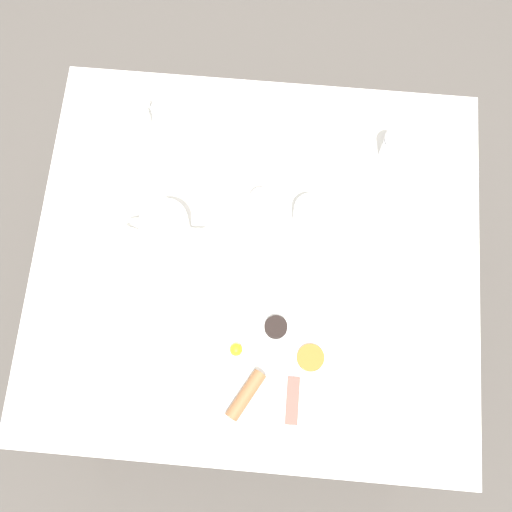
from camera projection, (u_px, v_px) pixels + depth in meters
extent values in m
plane|color=#4C4742|center=(256.00, 328.00, 2.23)|extent=(8.00, 8.00, 0.00)
cube|color=silver|center=(256.00, 261.00, 1.57)|extent=(0.89, 0.97, 0.03)
cylinder|color=brown|center=(116.00, 156.00, 2.04)|extent=(0.04, 0.04, 0.68)
cylinder|color=brown|center=(70.00, 438.00, 1.80)|extent=(0.04, 0.04, 0.68)
cylinder|color=brown|center=(422.00, 180.00, 2.02)|extent=(0.04, 0.04, 0.68)
cylinder|color=brown|center=(417.00, 469.00, 1.77)|extent=(0.04, 0.04, 0.68)
cylinder|color=white|center=(272.00, 367.00, 1.48)|extent=(0.31, 0.31, 0.01)
cylinder|color=white|center=(236.00, 350.00, 1.48)|extent=(0.06, 0.06, 0.00)
sphere|color=yellow|center=(236.00, 350.00, 1.47)|extent=(0.03, 0.03, 0.03)
cylinder|color=brown|center=(246.00, 395.00, 1.44)|extent=(0.11, 0.08, 0.03)
cube|color=#B74C42|center=(293.00, 401.00, 1.45)|extent=(0.10, 0.03, 0.01)
cylinder|color=#D16023|center=(311.00, 358.00, 1.47)|extent=(0.06, 0.06, 0.01)
cylinder|color=black|center=(276.00, 327.00, 1.49)|extent=(0.05, 0.05, 0.02)
cylinder|color=white|center=(166.00, 229.00, 1.52)|extent=(0.10, 0.10, 0.10)
cylinder|color=white|center=(163.00, 220.00, 1.47)|extent=(0.07, 0.07, 0.01)
sphere|color=white|center=(162.00, 217.00, 1.46)|extent=(0.02, 0.02, 0.02)
cone|color=white|center=(197.00, 230.00, 1.51)|extent=(0.02, 0.06, 0.05)
torus|color=white|center=(140.00, 226.00, 1.53)|extent=(0.01, 0.08, 0.08)
cylinder|color=white|center=(134.00, 128.00, 1.65)|extent=(0.13, 0.13, 0.01)
cylinder|color=white|center=(132.00, 122.00, 1.62)|extent=(0.08, 0.08, 0.06)
cylinder|color=olive|center=(133.00, 123.00, 1.63)|extent=(0.07, 0.07, 0.04)
torus|color=white|center=(144.00, 107.00, 1.63)|extent=(0.04, 0.03, 0.04)
cylinder|color=white|center=(310.00, 217.00, 1.54)|extent=(0.07, 0.07, 0.10)
cylinder|color=#BCBCC1|center=(391.00, 150.00, 1.59)|extent=(0.05, 0.05, 0.08)
sphere|color=#BCBCC1|center=(396.00, 138.00, 1.54)|extent=(0.05, 0.05, 0.05)
cylinder|color=#BCBCC1|center=(261.00, 209.00, 1.55)|extent=(0.05, 0.05, 0.08)
sphere|color=#BCBCC1|center=(261.00, 198.00, 1.49)|extent=(0.05, 0.05, 0.05)
cube|color=white|center=(261.00, 151.00, 1.63)|extent=(0.11, 0.13, 0.01)
cube|color=silver|center=(404.00, 215.00, 1.59)|extent=(0.16, 0.08, 0.00)
cube|color=silver|center=(132.00, 353.00, 1.49)|extent=(0.08, 0.20, 0.00)
cube|color=silver|center=(87.00, 199.00, 1.60)|extent=(0.14, 0.05, 0.00)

